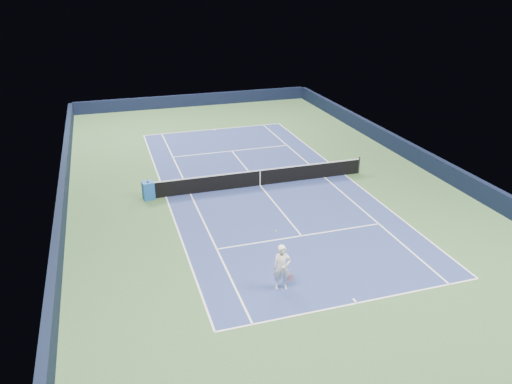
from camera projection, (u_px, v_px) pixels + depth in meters
name	position (u px, v px, depth m)	size (l,w,h in m)	color
ground	(260.00, 185.00, 29.13)	(40.00, 40.00, 0.00)	#35572F
wall_far	(194.00, 100.00, 46.20)	(22.00, 0.35, 1.10)	black
wall_right	(421.00, 158.00, 31.88)	(0.35, 40.00, 1.10)	black
wall_left	(62.00, 200.00, 25.93)	(0.35, 40.00, 1.10)	black
court_surface	(260.00, 185.00, 29.13)	(10.97, 23.77, 0.01)	navy
baseline_far	(214.00, 129.00, 39.49)	(10.97, 0.08, 0.00)	white
baseline_near	(357.00, 303.00, 18.75)	(10.97, 0.08, 0.00)	white
sideline_doubles_right	(345.00, 175.00, 30.63)	(0.08, 23.77, 0.00)	white
sideline_doubles_left	(166.00, 197.00, 27.62)	(0.08, 23.77, 0.00)	white
sideline_singles_right	(324.00, 177.00, 30.25)	(0.08, 23.77, 0.00)	white
sideline_singles_left	(190.00, 194.00, 27.99)	(0.08, 23.77, 0.00)	white
service_line_far	(232.00, 151.00, 34.71)	(8.23, 0.08, 0.00)	white
service_line_near	(302.00, 236.00, 23.54)	(8.23, 0.08, 0.00)	white
center_service_line	(260.00, 185.00, 29.12)	(0.08, 12.80, 0.00)	white
center_mark_far	(214.00, 130.00, 39.36)	(0.08, 0.30, 0.00)	white
center_mark_near	(355.00, 301.00, 18.89)	(0.08, 0.30, 0.00)	white
tennis_net	(260.00, 177.00, 28.92)	(12.90, 0.10, 1.07)	black
sponsor_cube	(148.00, 190.00, 27.21)	(0.67, 0.63, 0.99)	#1C52A9
tennis_player	(282.00, 268.00, 19.27)	(0.88, 1.33, 2.05)	white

